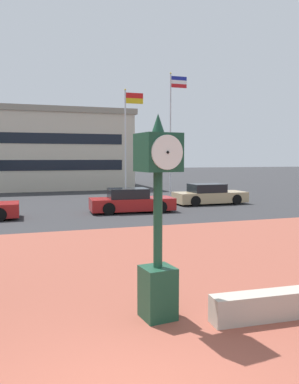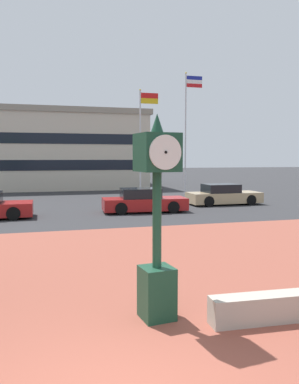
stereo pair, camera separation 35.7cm
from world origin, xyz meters
TOP-DOWN VIEW (x-y plane):
  - plaza_brick_paving at (0.00, 3.75)m, footprint 44.00×15.50m
  - planter_wall at (3.65, 1.74)m, footprint 3.22×0.55m
  - street_clock at (1.25, 2.43)m, footprint 0.75×0.80m
  - car_street_near at (10.10, 17.85)m, footprint 4.55×1.90m
  - car_street_distant at (4.45, 15.90)m, footprint 4.56×2.00m
  - flagpole_primary at (6.78, 25.43)m, footprint 1.52×0.14m
  - flagpole_secondary at (10.52, 25.43)m, footprint 1.46×0.14m
  - civic_building at (-3.55, 36.19)m, footprint 25.02×12.61m

SIDE VIEW (x-z plane):
  - plaza_brick_paving at x=0.00m, z-range 0.00..0.01m
  - planter_wall at x=3.65m, z-range 0.00..0.50m
  - car_street_distant at x=4.45m, z-range -0.07..1.21m
  - car_street_near at x=10.10m, z-range -0.07..1.21m
  - street_clock at x=1.25m, z-range -0.01..3.68m
  - civic_building at x=-3.55m, z-range 0.01..7.33m
  - flagpole_primary at x=6.78m, z-range 0.66..8.88m
  - flagpole_secondary at x=10.52m, z-range 0.72..10.44m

